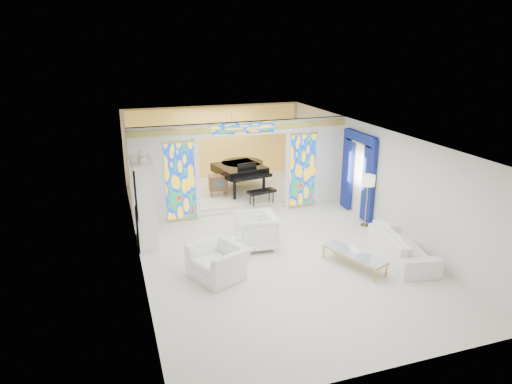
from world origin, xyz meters
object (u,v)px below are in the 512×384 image
object	(u,v)px
sofa	(403,245)
coffee_table	(354,254)
armchair_right	(256,231)
grand_piano	(242,169)
china_cabinet	(145,203)
tv_console	(218,183)
armchair_left	(218,262)

from	to	relation	value
sofa	coffee_table	xyz separation A→B (m)	(-1.44, -0.06, -0.01)
armchair_right	sofa	distance (m)	3.83
grand_piano	china_cabinet	bearing A→B (deg)	-150.09
armchair_right	coffee_table	size ratio (longest dim) A/B	0.58
sofa	tv_console	world-z (taller)	tv_console
armchair_right	tv_console	xyz separation A→B (m)	(-0.05, 4.09, 0.18)
armchair_right	grand_piano	bearing A→B (deg)	173.38
china_cabinet	grand_piano	world-z (taller)	china_cabinet
armchair_right	tv_console	world-z (taller)	armchair_right
china_cabinet	sofa	xyz separation A→B (m)	(6.17, -3.05, -0.81)
china_cabinet	tv_console	size ratio (longest dim) A/B	3.68
armchair_left	armchair_right	bearing A→B (deg)	108.89
tv_console	coffee_table	bearing A→B (deg)	-65.97
armchair_left	grand_piano	distance (m)	6.27
coffee_table	grand_piano	distance (m)	6.49
tv_console	grand_piano	bearing A→B (deg)	28.86
sofa	grand_piano	xyz separation A→B (m)	(-2.45, 6.32, 0.61)
china_cabinet	grand_piano	xyz separation A→B (m)	(3.72, 3.27, -0.20)
grand_piano	armchair_right	bearing A→B (deg)	-113.01
sofa	coffee_table	size ratio (longest dim) A/B	1.37
sofa	tv_console	xyz separation A→B (m)	(-3.42, 5.90, 0.30)
armchair_right	coffee_table	distance (m)	2.69
tv_console	china_cabinet	bearing A→B (deg)	-128.27
armchair_left	coffee_table	world-z (taller)	armchair_left
china_cabinet	tv_console	distance (m)	3.99
grand_piano	coffee_table	bearing A→B (deg)	-92.45
coffee_table	armchair_left	bearing A→B (deg)	170.11
armchair_right	armchair_left	bearing A→B (deg)	-42.01
china_cabinet	coffee_table	world-z (taller)	china_cabinet
china_cabinet	armchair_left	world-z (taller)	china_cabinet
china_cabinet	armchair_right	world-z (taller)	china_cabinet
china_cabinet	sofa	bearing A→B (deg)	-26.31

